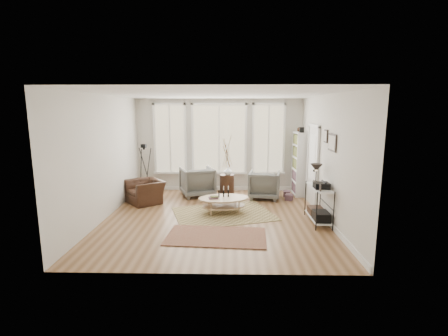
{
  "coord_description": "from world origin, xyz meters",
  "views": [
    {
      "loc": [
        0.37,
        -7.47,
        2.54
      ],
      "look_at": [
        0.2,
        0.6,
        1.1
      ],
      "focal_mm": 26.0,
      "sensor_mm": 36.0,
      "label": 1
    }
  ],
  "objects_px": {
    "armchair_left": "(197,182)",
    "bookcase": "(299,164)",
    "low_shelf": "(319,201)",
    "accent_chair": "(145,191)",
    "armchair_right": "(264,185)",
    "coffee_table": "(223,201)",
    "side_table": "(227,167)"
  },
  "relations": [
    {
      "from": "bookcase",
      "to": "armchair_right",
      "type": "distance_m",
      "value": 1.3
    },
    {
      "from": "bookcase",
      "to": "accent_chair",
      "type": "relative_size",
      "value": 2.13
    },
    {
      "from": "side_table",
      "to": "armchair_right",
      "type": "bearing_deg",
      "value": -13.45
    },
    {
      "from": "bookcase",
      "to": "accent_chair",
      "type": "height_order",
      "value": "bookcase"
    },
    {
      "from": "low_shelf",
      "to": "armchair_left",
      "type": "height_order",
      "value": "low_shelf"
    },
    {
      "from": "accent_chair",
      "to": "low_shelf",
      "type": "bearing_deg",
      "value": 31.75
    },
    {
      "from": "armchair_left",
      "to": "armchair_right",
      "type": "distance_m",
      "value": 2.0
    },
    {
      "from": "low_shelf",
      "to": "accent_chair",
      "type": "distance_m",
      "value": 4.65
    },
    {
      "from": "low_shelf",
      "to": "side_table",
      "type": "relative_size",
      "value": 0.72
    },
    {
      "from": "bookcase",
      "to": "low_shelf",
      "type": "height_order",
      "value": "bookcase"
    },
    {
      "from": "armchair_left",
      "to": "side_table",
      "type": "bearing_deg",
      "value": 161.02
    },
    {
      "from": "coffee_table",
      "to": "bookcase",
      "type": "bearing_deg",
      "value": 40.05
    },
    {
      "from": "armchair_left",
      "to": "armchair_right",
      "type": "xyz_separation_m",
      "value": [
        1.99,
        -0.25,
        -0.03
      ]
    },
    {
      "from": "coffee_table",
      "to": "side_table",
      "type": "height_order",
      "value": "side_table"
    },
    {
      "from": "bookcase",
      "to": "armchair_right",
      "type": "xyz_separation_m",
      "value": [
        -1.08,
        -0.47,
        -0.55
      ]
    },
    {
      "from": "armchair_left",
      "to": "bookcase",
      "type": "bearing_deg",
      "value": 164.24
    },
    {
      "from": "low_shelf",
      "to": "coffee_table",
      "type": "height_order",
      "value": "low_shelf"
    },
    {
      "from": "side_table",
      "to": "accent_chair",
      "type": "height_order",
      "value": "side_table"
    },
    {
      "from": "low_shelf",
      "to": "accent_chair",
      "type": "height_order",
      "value": "low_shelf"
    },
    {
      "from": "low_shelf",
      "to": "side_table",
      "type": "height_order",
      "value": "side_table"
    },
    {
      "from": "armchair_right",
      "to": "bookcase",
      "type": "bearing_deg",
      "value": -146.51
    },
    {
      "from": "armchair_left",
      "to": "accent_chair",
      "type": "distance_m",
      "value": 1.58
    },
    {
      "from": "side_table",
      "to": "accent_chair",
      "type": "bearing_deg",
      "value": -160.75
    },
    {
      "from": "armchair_right",
      "to": "accent_chair",
      "type": "height_order",
      "value": "armchair_right"
    },
    {
      "from": "low_shelf",
      "to": "armchair_right",
      "type": "height_order",
      "value": "low_shelf"
    },
    {
      "from": "accent_chair",
      "to": "armchair_right",
      "type": "bearing_deg",
      "value": 59.86
    },
    {
      "from": "low_shelf",
      "to": "bookcase",
      "type": "bearing_deg",
      "value": 88.72
    },
    {
      "from": "low_shelf",
      "to": "armchair_left",
      "type": "distance_m",
      "value": 3.79
    },
    {
      "from": "bookcase",
      "to": "armchair_left",
      "type": "xyz_separation_m",
      "value": [
        -3.07,
        -0.22,
        -0.52
      ]
    },
    {
      "from": "low_shelf",
      "to": "accent_chair",
      "type": "bearing_deg",
      "value": 160.82
    },
    {
      "from": "armchair_left",
      "to": "armchair_right",
      "type": "height_order",
      "value": "armchair_left"
    },
    {
      "from": "low_shelf",
      "to": "armchair_right",
      "type": "relative_size",
      "value": 1.47
    }
  ]
}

